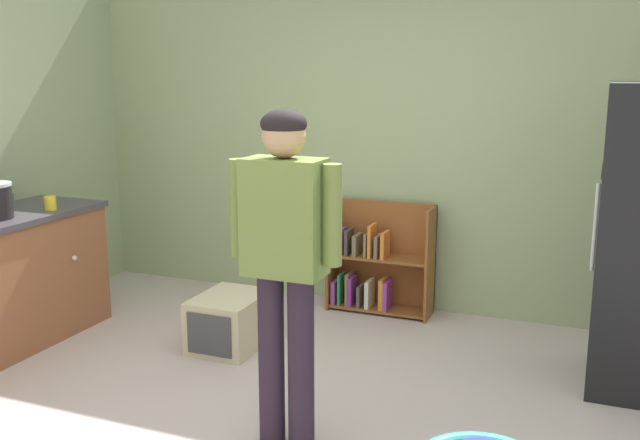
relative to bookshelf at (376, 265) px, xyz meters
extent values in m
plane|color=#BFAEAD|center=(0.09, -2.14, -0.36)|extent=(12.00, 12.00, 0.00)
cube|color=#99AE7E|center=(0.09, 0.19, 0.99)|extent=(5.20, 0.06, 2.70)
sphere|color=silver|center=(-1.79, -1.29, 0.20)|extent=(0.04, 0.04, 0.04)
cylinder|color=silver|center=(1.57, -0.90, 0.62)|extent=(0.02, 0.02, 0.50)
cube|color=#333333|center=(1.58, -0.73, 0.92)|extent=(0.01, 0.67, 0.01)
cube|color=brown|center=(-0.34, -0.03, 0.06)|extent=(0.02, 0.28, 0.85)
cube|color=brown|center=(0.44, -0.03, 0.06)|extent=(0.02, 0.28, 0.85)
cube|color=brown|center=(0.05, 0.10, 0.06)|extent=(0.80, 0.02, 0.85)
cube|color=brown|center=(0.05, -0.03, -0.33)|extent=(0.76, 0.24, 0.02)
cube|color=brown|center=(0.05, -0.03, 0.07)|extent=(0.76, 0.24, 0.02)
cube|color=#913D8E|center=(-0.30, -0.06, -0.23)|extent=(0.03, 0.17, 0.18)
cube|color=#315D9E|center=(-0.30, -0.06, 0.19)|extent=(0.02, 0.17, 0.22)
cube|color=#29864D|center=(-0.26, -0.06, -0.20)|extent=(0.02, 0.17, 0.24)
cube|color=#913B8E|center=(-0.25, -0.06, 0.18)|extent=(0.02, 0.17, 0.20)
cube|color=#7B5E49|center=(-0.19, -0.06, -0.19)|extent=(0.02, 0.17, 0.26)
cube|color=#413B34|center=(-0.20, -0.06, 0.18)|extent=(0.03, 0.17, 0.20)
cube|color=#813094|center=(-0.17, -0.06, -0.21)|extent=(0.03, 0.17, 0.23)
cube|color=#73624B|center=(-0.13, -0.06, 0.17)|extent=(0.03, 0.17, 0.16)
cube|color=#4B4542|center=(-0.10, -0.06, -0.24)|extent=(0.03, 0.17, 0.17)
cube|color=olive|center=(-0.05, -0.06, 0.17)|extent=(0.02, 0.17, 0.18)
cube|color=beige|center=(-0.03, -0.06, -0.21)|extent=(0.03, 0.17, 0.21)
cube|color=orange|center=(-0.01, -0.06, 0.21)|extent=(0.02, 0.17, 0.25)
cube|color=orange|center=(0.08, -0.06, -0.20)|extent=(0.03, 0.17, 0.24)
cube|color=#705B4C|center=(0.04, -0.06, 0.17)|extent=(0.03, 0.17, 0.17)
cube|color=#8D3893|center=(0.12, -0.06, -0.21)|extent=(0.03, 0.17, 0.22)
cube|color=orange|center=(0.09, -0.06, 0.18)|extent=(0.03, 0.17, 0.20)
cylinder|color=#291D2B|center=(0.14, -2.14, 0.08)|extent=(0.13, 0.13, 0.89)
cylinder|color=#291D2B|center=(0.30, -2.14, 0.08)|extent=(0.13, 0.13, 0.89)
cube|color=olive|center=(0.22, -2.14, 0.81)|extent=(0.38, 0.22, 0.56)
cylinder|color=olive|center=(-0.02, -2.14, 0.84)|extent=(0.09, 0.09, 0.47)
cylinder|color=olive|center=(0.46, -2.14, 0.84)|extent=(0.09, 0.09, 0.47)
sphere|color=tan|center=(0.22, -2.14, 1.19)|extent=(0.21, 0.21, 0.21)
ellipsoid|color=black|center=(0.22, -2.14, 1.25)|extent=(0.22, 0.22, 0.13)
cube|color=beige|center=(-0.68, -1.10, -0.18)|extent=(0.42, 0.54, 0.36)
cube|color=#424247|center=(-0.68, -1.37, -0.18)|extent=(0.32, 0.01, 0.27)
cylinder|color=teal|center=(-2.29, -1.35, 0.59)|extent=(0.08, 0.08, 0.09)
cylinder|color=yellow|center=(-1.93, -1.34, 0.59)|extent=(0.08, 0.08, 0.09)
camera|label=1|loc=(1.61, -5.12, 1.49)|focal=40.18mm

